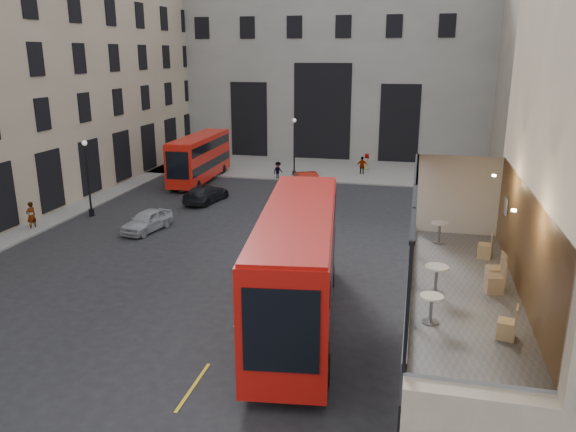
% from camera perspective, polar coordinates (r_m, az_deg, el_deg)
% --- Properties ---
extents(ground, '(140.00, 140.00, 0.00)m').
position_cam_1_polar(ground, '(19.79, -3.98, -17.65)').
color(ground, black).
rests_on(ground, ground).
extents(host_frontage, '(3.00, 11.00, 4.50)m').
position_cam_1_polar(host_frontage, '(18.01, 16.68, -13.67)').
color(host_frontage, tan).
rests_on(host_frontage, ground).
extents(cafe_floor, '(3.00, 10.00, 0.10)m').
position_cam_1_polar(cafe_floor, '(17.01, 17.31, -6.92)').
color(cafe_floor, slate).
rests_on(cafe_floor, host_frontage).
extents(gateway, '(35.00, 10.60, 18.00)m').
position_cam_1_polar(gateway, '(64.44, 4.34, 14.78)').
color(gateway, gray).
rests_on(gateway, ground).
extents(pavement_far, '(40.00, 12.00, 0.12)m').
position_cam_1_polar(pavement_far, '(55.85, 1.52, 4.96)').
color(pavement_far, slate).
rests_on(pavement_far, ground).
extents(traffic_light_near, '(0.16, 0.20, 3.80)m').
position_cam_1_polar(traffic_light_near, '(29.57, 0.86, -0.64)').
color(traffic_light_near, black).
rests_on(traffic_light_near, ground).
extents(traffic_light_far, '(0.16, 0.20, 3.80)m').
position_cam_1_polar(traffic_light_far, '(48.78, -11.36, 5.81)').
color(traffic_light_far, black).
rests_on(traffic_light_far, ground).
extents(street_lamp_a, '(0.36, 0.36, 5.33)m').
position_cam_1_polar(street_lamp_a, '(41.12, -19.61, 3.21)').
color(street_lamp_a, black).
rests_on(street_lamp_a, ground).
extents(street_lamp_b, '(0.36, 0.36, 5.33)m').
position_cam_1_polar(street_lamp_b, '(51.58, 0.64, 6.65)').
color(street_lamp_b, black).
rests_on(street_lamp_b, ground).
extents(bus_near, '(4.50, 12.87, 5.03)m').
position_cam_1_polar(bus_near, '(23.01, 1.00, -4.62)').
color(bus_near, '#AA100B').
rests_on(bus_near, ground).
extents(bus_far, '(2.59, 10.19, 4.04)m').
position_cam_1_polar(bus_far, '(50.23, -8.96, 6.05)').
color(bus_far, red).
rests_on(bus_far, ground).
extents(car_a, '(2.33, 4.23, 1.36)m').
position_cam_1_polar(car_a, '(37.01, -14.13, -0.46)').
color(car_a, '#97999F').
rests_on(car_a, ground).
extents(car_b, '(3.38, 4.92, 1.54)m').
position_cam_1_polar(car_b, '(46.07, 2.06, 3.41)').
color(car_b, maroon).
rests_on(car_b, ground).
extents(car_c, '(2.68, 4.89, 1.34)m').
position_cam_1_polar(car_c, '(43.30, -8.34, 2.27)').
color(car_c, black).
rests_on(car_c, ground).
extents(bicycle, '(1.69, 1.10, 0.84)m').
position_cam_1_polar(bicycle, '(35.83, -1.30, -0.95)').
color(bicycle, gray).
rests_on(bicycle, ground).
extents(cyclist, '(0.46, 0.64, 1.65)m').
position_cam_1_polar(cyclist, '(32.74, 0.96, -1.89)').
color(cyclist, '#C6D516').
rests_on(cyclist, ground).
extents(pedestrian_a, '(0.89, 0.74, 1.65)m').
position_cam_1_polar(pedestrian_a, '(47.05, -11.47, 3.43)').
color(pedestrian_a, gray).
rests_on(pedestrian_a, ground).
extents(pedestrian_b, '(1.06, 1.19, 1.60)m').
position_cam_1_polar(pedestrian_b, '(50.63, -1.02, 4.63)').
color(pedestrian_b, gray).
rests_on(pedestrian_b, ground).
extents(pedestrian_c, '(1.04, 0.47, 1.76)m').
position_cam_1_polar(pedestrian_c, '(52.79, 7.55, 5.06)').
color(pedestrian_c, gray).
rests_on(pedestrian_c, ground).
extents(pedestrian_d, '(0.77, 0.94, 1.65)m').
position_cam_1_polar(pedestrian_d, '(55.04, 7.99, 5.45)').
color(pedestrian_d, gray).
rests_on(pedestrian_d, ground).
extents(pedestrian_e, '(0.60, 0.76, 1.84)m').
position_cam_1_polar(pedestrian_e, '(39.71, -24.64, 0.02)').
color(pedestrian_e, gray).
rests_on(pedestrian_e, ground).
extents(cafe_table_near, '(0.58, 0.58, 0.73)m').
position_cam_1_polar(cafe_table_near, '(14.38, 14.36, -8.72)').
color(cafe_table_near, white).
rests_on(cafe_table_near, cafe_floor).
extents(cafe_table_mid, '(0.65, 0.65, 0.81)m').
position_cam_1_polar(cafe_table_mid, '(16.03, 14.84, -5.88)').
color(cafe_table_mid, silver).
rests_on(cafe_table_mid, cafe_floor).
extents(cafe_table_far, '(0.59, 0.59, 0.74)m').
position_cam_1_polar(cafe_table_far, '(20.32, 15.14, -1.32)').
color(cafe_table_far, silver).
rests_on(cafe_table_far, cafe_floor).
extents(cafe_chair_a, '(0.49, 0.49, 0.83)m').
position_cam_1_polar(cafe_chair_a, '(14.29, 21.36, -10.57)').
color(cafe_chair_a, '#D9B77D').
rests_on(cafe_chair_a, cafe_floor).
extents(cafe_chair_b, '(0.53, 0.53, 0.94)m').
position_cam_1_polar(cafe_chair_b, '(17.33, 20.32, -5.58)').
color(cafe_chair_b, tan).
rests_on(cafe_chair_b, cafe_floor).
extents(cafe_chair_c, '(0.51, 0.51, 0.93)m').
position_cam_1_polar(cafe_chair_c, '(16.72, 20.28, -6.38)').
color(cafe_chair_c, tan).
rests_on(cafe_chair_c, cafe_floor).
extents(cafe_chair_d, '(0.51, 0.51, 0.87)m').
position_cam_1_polar(cafe_chair_d, '(19.36, 19.40, -3.27)').
color(cafe_chair_d, tan).
rests_on(cafe_chair_d, cafe_floor).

